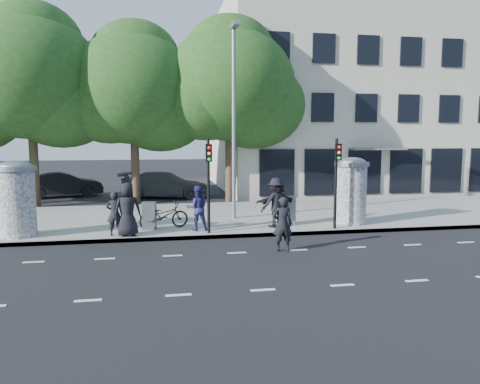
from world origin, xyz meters
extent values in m
plane|color=black|center=(0.00, 0.00, 0.00)|extent=(120.00, 120.00, 0.00)
cube|color=gray|center=(0.00, 7.50, 0.07)|extent=(40.00, 8.00, 0.15)
cube|color=slate|center=(0.00, 3.55, 0.07)|extent=(40.00, 0.10, 0.16)
cube|color=silver|center=(0.00, -2.20, 0.00)|extent=(32.00, 0.12, 0.01)
cube|color=silver|center=(0.00, 1.40, 0.00)|extent=(32.00, 0.12, 0.01)
cylinder|color=beige|center=(-7.20, 4.50, 1.30)|extent=(1.20, 1.20, 2.30)
cylinder|color=slate|center=(-7.20, 4.50, 2.53)|extent=(1.36, 1.36, 0.16)
ellipsoid|color=slate|center=(-7.20, 4.50, 2.61)|extent=(1.10, 1.10, 0.38)
cylinder|color=beige|center=(5.20, 4.70, 1.30)|extent=(1.20, 1.20, 2.30)
cylinder|color=slate|center=(5.20, 4.70, 2.53)|extent=(1.36, 1.36, 0.16)
ellipsoid|color=slate|center=(5.20, 4.70, 2.61)|extent=(1.10, 1.10, 0.38)
cylinder|color=black|center=(-0.60, 3.85, 1.85)|extent=(0.11, 0.11, 3.40)
cube|color=black|center=(-0.60, 3.67, 3.05)|extent=(0.22, 0.14, 0.62)
cylinder|color=black|center=(4.20, 3.85, 1.85)|extent=(0.11, 0.11, 3.40)
cube|color=black|center=(4.20, 3.67, 3.05)|extent=(0.22, 0.14, 0.62)
cylinder|color=slate|center=(0.80, 6.70, 4.15)|extent=(0.16, 0.16, 8.00)
cube|color=slate|center=(0.80, 6.30, 8.05)|extent=(0.25, 0.90, 0.18)
cylinder|color=#38281C|center=(-8.50, 12.50, 2.36)|extent=(0.44, 0.44, 4.73)
ellipsoid|color=#1F4017|center=(-8.50, 12.50, 6.51)|extent=(7.20, 7.20, 6.12)
cylinder|color=#38281C|center=(-3.50, 12.70, 2.21)|extent=(0.44, 0.44, 4.41)
ellipsoid|color=#1F4017|center=(-3.50, 12.70, 6.08)|extent=(6.80, 6.80, 5.78)
cylinder|color=#38281C|center=(1.50, 12.30, 2.29)|extent=(0.44, 0.44, 4.59)
ellipsoid|color=#1F4017|center=(1.50, 12.30, 6.32)|extent=(7.00, 7.00, 5.95)
cube|color=#B0A693|center=(12.00, 20.00, 6.00)|extent=(20.00, 15.00, 12.00)
cube|color=black|center=(12.00, 12.45, 1.60)|extent=(18.00, 0.10, 2.60)
cube|color=#59544C|center=(10.00, 12.10, 2.90)|extent=(3.20, 0.90, 0.12)
cube|color=#194C8C|center=(2.50, 12.45, 3.20)|extent=(1.60, 0.06, 0.30)
imported|color=black|center=(-3.44, 3.85, 1.10)|extent=(0.94, 0.63, 1.90)
imported|color=black|center=(-3.90, 4.02, 0.93)|extent=(0.60, 0.42, 1.57)
imported|color=navy|center=(-0.96, 4.42, 0.99)|extent=(0.83, 0.66, 1.67)
imported|color=black|center=(2.05, 4.55, 1.10)|extent=(1.40, 1.10, 1.91)
imported|color=black|center=(2.15, 4.55, 1.05)|extent=(1.77, 0.94, 1.81)
imported|color=black|center=(1.47, 1.41, 0.87)|extent=(0.67, 0.47, 1.74)
imported|color=black|center=(-2.18, 5.00, 0.65)|extent=(1.13, 2.00, 1.00)
cube|color=#5C5E60|center=(-2.72, 4.87, 0.67)|extent=(0.56, 0.45, 1.04)
cube|color=slate|center=(2.71, 4.90, 0.70)|extent=(0.63, 0.55, 1.10)
imported|color=black|center=(-7.90, 16.49, 0.74)|extent=(2.75, 4.72, 1.47)
imported|color=#585B5F|center=(-1.90, 15.25, 0.75)|extent=(3.22, 5.54, 1.51)
camera|label=1|loc=(-2.47, -12.68, 3.66)|focal=35.00mm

